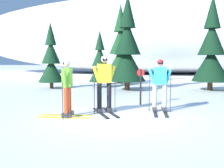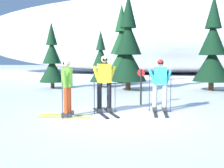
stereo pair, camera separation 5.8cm
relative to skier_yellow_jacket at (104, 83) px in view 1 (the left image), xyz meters
The scene contains 11 objects.
ground_plane 1.21m from the skier_yellow_jacket, 42.51° to the right, with size 120.00×120.00×0.00m, color white.
skier_yellow_jacket is the anchor object (origin of this frame).
skier_cyan_jacket 1.84m from the skier_yellow_jacket, 15.27° to the left, with size 0.79×1.72×1.73m.
skier_lime_jacket 1.26m from the skier_yellow_jacket, 141.12° to the right, with size 1.62×0.79×1.74m.
pine_tree_far_left 7.61m from the skier_yellow_jacket, 125.29° to the left, with size 1.51×1.51×3.90m.
pine_tree_left 7.50m from the skier_yellow_jacket, 103.08° to the left, with size 1.34×1.34×3.48m.
pine_tree_center_left 10.15m from the skier_yellow_jacket, 94.41° to the left, with size 2.16×2.16×5.58m.
pine_tree_center 6.15m from the skier_yellow_jacket, 88.80° to the left, with size 2.03×2.03×5.25m.
pine_tree_center_right 8.23m from the skier_yellow_jacket, 55.09° to the left, with size 2.00×2.00×5.18m.
snow_ridge_background 23.93m from the skier_yellow_jacket, 83.87° to the left, with size 49.26×17.98×9.08m, color white.
trail_marker_post 1.93m from the skier_yellow_jacket, 55.54° to the left, with size 0.28×0.07×1.37m.
Camera 1 is at (1.04, -7.55, 1.74)m, focal length 40.90 mm.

